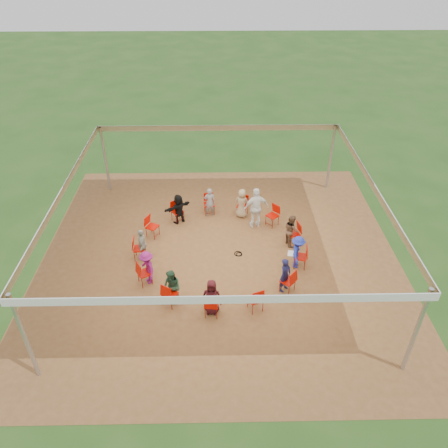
{
  "coord_description": "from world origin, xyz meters",
  "views": [
    {
      "loc": [
        -0.08,
        -12.52,
        10.19
      ],
      "look_at": [
        0.16,
        0.3,
        1.24
      ],
      "focal_mm": 35.0,
      "sensor_mm": 36.0,
      "label": 1
    }
  ],
  "objects_px": {
    "chair_2": "(272,216)",
    "chair_12": "(288,281)",
    "chair_6": "(152,227)",
    "person_seated_4": "(179,209)",
    "standing_person": "(256,208)",
    "laptop": "(293,252)",
    "chair_8": "(145,273)",
    "chair_10": "(211,304)",
    "person_seated_3": "(210,202)",
    "chair_5": "(177,212)",
    "chair_3": "(243,206)",
    "person_seated_1": "(291,230)",
    "person_seated_7": "(172,287)",
    "chair_1": "(294,234)",
    "chair_7": "(139,249)",
    "person_seated_2": "(242,203)",
    "person_seated_8": "(212,297)",
    "chair_9": "(170,294)",
    "chair_11": "(255,299)",
    "person_seated_5": "(142,244)",
    "person_seated_9": "(285,275)",
    "chair_0": "(300,257)",
    "person_seated_6": "(147,268)",
    "person_seated_0": "(297,252)"
  },
  "relations": [
    {
      "from": "person_seated_4",
      "to": "chair_2",
      "type": "bearing_deg",
      "value": 139.82
    },
    {
      "from": "person_seated_7",
      "to": "chair_10",
      "type": "bearing_deg",
      "value": 8.96
    },
    {
      "from": "chair_3",
      "to": "person_seated_8",
      "type": "bearing_deg",
      "value": 96.78
    },
    {
      "from": "chair_5",
      "to": "chair_3",
      "type": "bearing_deg",
      "value": 152.31
    },
    {
      "from": "chair_2",
      "to": "person_seated_3",
      "type": "distance_m",
      "value": 2.65
    },
    {
      "from": "chair_1",
      "to": "person_seated_5",
      "type": "xyz_separation_m",
      "value": [
        -5.59,
        -0.81,
        0.19
      ]
    },
    {
      "from": "chair_6",
      "to": "chair_8",
      "type": "bearing_deg",
      "value": 27.69
    },
    {
      "from": "chair_7",
      "to": "person_seated_2",
      "type": "relative_size",
      "value": 0.71
    },
    {
      "from": "person_seated_3",
      "to": "person_seated_9",
      "type": "distance_m",
      "value": 5.21
    },
    {
      "from": "chair_11",
      "to": "laptop",
      "type": "distance_m",
      "value": 2.59
    },
    {
      "from": "chair_11",
      "to": "standing_person",
      "type": "xyz_separation_m",
      "value": [
        0.37,
        4.61,
        0.42
      ]
    },
    {
      "from": "chair_7",
      "to": "standing_person",
      "type": "xyz_separation_m",
      "value": [
        4.36,
        1.97,
        0.42
      ]
    },
    {
      "from": "standing_person",
      "to": "laptop",
      "type": "bearing_deg",
      "value": 101.48
    },
    {
      "from": "chair_6",
      "to": "person_seated_6",
      "type": "xyz_separation_m",
      "value": [
        0.16,
        -2.64,
        0.19
      ]
    },
    {
      "from": "chair_10",
      "to": "person_seated_8",
      "type": "xyz_separation_m",
      "value": [
        0.01,
        0.12,
        0.19
      ]
    },
    {
      "from": "person_seated_8",
      "to": "person_seated_3",
      "type": "bearing_deg",
      "value": 96.92
    },
    {
      "from": "person_seated_1",
      "to": "person_seated_7",
      "type": "relative_size",
      "value": 1.0
    },
    {
      "from": "person_seated_1",
      "to": "person_seated_5",
      "type": "height_order",
      "value": "same"
    },
    {
      "from": "chair_3",
      "to": "person_seated_2",
      "type": "distance_m",
      "value": 0.23
    },
    {
      "from": "chair_8",
      "to": "chair_10",
      "type": "relative_size",
      "value": 1.0
    },
    {
      "from": "person_seated_1",
      "to": "person_seated_4",
      "type": "height_order",
      "value": "same"
    },
    {
      "from": "chair_3",
      "to": "chair_9",
      "type": "xyz_separation_m",
      "value": [
        -2.57,
        -5.16,
        0.0
      ]
    },
    {
      "from": "chair_6",
      "to": "person_seated_4",
      "type": "distance_m",
      "value": 1.38
    },
    {
      "from": "chair_2",
      "to": "chair_3",
      "type": "distance_m",
      "value": 1.39
    },
    {
      "from": "chair_6",
      "to": "chair_7",
      "type": "distance_m",
      "value": 1.39
    },
    {
      "from": "chair_9",
      "to": "person_seated_9",
      "type": "distance_m",
      "value": 3.78
    },
    {
      "from": "chair_6",
      "to": "chair_3",
      "type": "bearing_deg",
      "value": 138.46
    },
    {
      "from": "chair_8",
      "to": "person_seated_6",
      "type": "xyz_separation_m",
      "value": [
        0.11,
        0.06,
        0.19
      ]
    },
    {
      "from": "chair_5",
      "to": "chair_12",
      "type": "relative_size",
      "value": 1.0
    },
    {
      "from": "chair_1",
      "to": "person_seated_7",
      "type": "bearing_deg",
      "value": 110.31
    },
    {
      "from": "person_seated_3",
      "to": "laptop",
      "type": "xyz_separation_m",
      "value": [
        2.95,
        -3.33,
        -0.04
      ]
    },
    {
      "from": "person_seated_7",
      "to": "standing_person",
      "type": "relative_size",
      "value": 0.73
    },
    {
      "from": "person_seated_4",
      "to": "person_seated_5",
      "type": "distance_m",
      "value": 2.59
    },
    {
      "from": "chair_8",
      "to": "standing_person",
      "type": "distance_m",
      "value": 5.22
    },
    {
      "from": "chair_5",
      "to": "standing_person",
      "type": "distance_m",
      "value": 3.22
    },
    {
      "from": "chair_9",
      "to": "person_seated_7",
      "type": "relative_size",
      "value": 0.71
    },
    {
      "from": "chair_0",
      "to": "chair_6",
      "type": "relative_size",
      "value": 1.0
    },
    {
      "from": "chair_8",
      "to": "person_seated_7",
      "type": "distance_m",
      "value": 1.38
    },
    {
      "from": "chair_5",
      "to": "person_seated_0",
      "type": "bearing_deg",
      "value": 110.31
    },
    {
      "from": "chair_2",
      "to": "chair_5",
      "type": "height_order",
      "value": "same"
    },
    {
      "from": "chair_1",
      "to": "chair_12",
      "type": "bearing_deg",
      "value": 152.31
    },
    {
      "from": "person_seated_7",
      "to": "chair_12",
      "type": "bearing_deg",
      "value": 40.18
    },
    {
      "from": "person_seated_6",
      "to": "person_seated_9",
      "type": "xyz_separation_m",
      "value": [
        4.56,
        -0.46,
        0.0
      ]
    },
    {
      "from": "chair_5",
      "to": "chair_11",
      "type": "relative_size",
      "value": 1.0
    },
    {
      "from": "chair_1",
      "to": "chair_6",
      "type": "distance_m",
      "value": 5.43
    },
    {
      "from": "chair_5",
      "to": "chair_9",
      "type": "distance_m",
      "value": 4.78
    },
    {
      "from": "chair_2",
      "to": "chair_7",
      "type": "height_order",
      "value": "same"
    },
    {
      "from": "laptop",
      "to": "person_seated_8",
      "type": "bearing_deg",
      "value": 140.38
    },
    {
      "from": "person_seated_2",
      "to": "chair_2",
      "type": "bearing_deg",
      "value": 171.04
    },
    {
      "from": "chair_2",
      "to": "chair_12",
      "type": "height_order",
      "value": "same"
    }
  ]
}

